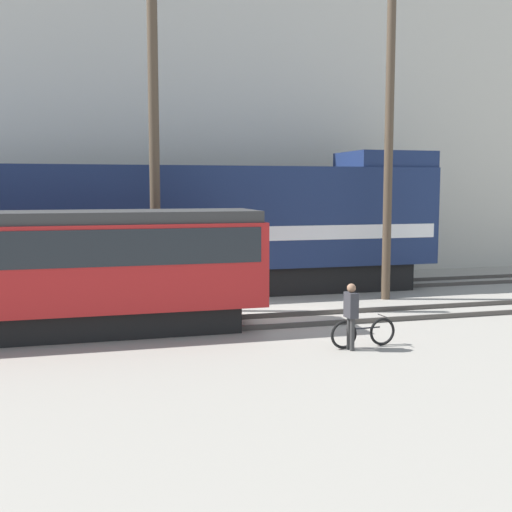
{
  "coord_description": "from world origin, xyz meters",
  "views": [
    {
      "loc": [
        -5.14,
        -17.93,
        3.82
      ],
      "look_at": [
        -0.22,
        0.04,
        1.8
      ],
      "focal_mm": 45.0,
      "sensor_mm": 36.0,
      "label": 1
    }
  ],
  "objects_px": {
    "freight_locomotive": "(148,229)",
    "person": "(351,310)",
    "utility_pole_right": "(389,153)",
    "utility_pole_center": "(154,151)",
    "bicycle": "(363,333)",
    "streetcar": "(44,266)"
  },
  "relations": [
    {
      "from": "streetcar",
      "to": "utility_pole_center",
      "type": "bearing_deg",
      "value": 40.69
    },
    {
      "from": "person",
      "to": "utility_pole_right",
      "type": "distance_m",
      "value": 8.22
    },
    {
      "from": "bicycle",
      "to": "utility_pole_center",
      "type": "bearing_deg",
      "value": 125.91
    },
    {
      "from": "utility_pole_right",
      "to": "freight_locomotive",
      "type": "bearing_deg",
      "value": 160.79
    },
    {
      "from": "freight_locomotive",
      "to": "utility_pole_center",
      "type": "relative_size",
      "value": 2.16
    },
    {
      "from": "bicycle",
      "to": "streetcar",
      "type": "bearing_deg",
      "value": 156.79
    },
    {
      "from": "utility_pole_right",
      "to": "utility_pole_center",
      "type": "bearing_deg",
      "value": 180.0
    },
    {
      "from": "person",
      "to": "utility_pole_center",
      "type": "xyz_separation_m",
      "value": [
        -3.84,
        6.03,
        3.95
      ]
    },
    {
      "from": "person",
      "to": "bicycle",
      "type": "bearing_deg",
      "value": 23.44
    },
    {
      "from": "person",
      "to": "streetcar",
      "type": "bearing_deg",
      "value": 154.41
    },
    {
      "from": "freight_locomotive",
      "to": "person",
      "type": "height_order",
      "value": "freight_locomotive"
    },
    {
      "from": "freight_locomotive",
      "to": "utility_pole_right",
      "type": "bearing_deg",
      "value": -19.21
    },
    {
      "from": "freight_locomotive",
      "to": "bicycle",
      "type": "height_order",
      "value": "freight_locomotive"
    },
    {
      "from": "streetcar",
      "to": "bicycle",
      "type": "relative_size",
      "value": 6.56
    },
    {
      "from": "utility_pole_center",
      "to": "bicycle",
      "type": "bearing_deg",
      "value": -54.09
    },
    {
      "from": "bicycle",
      "to": "utility_pole_right",
      "type": "height_order",
      "value": "utility_pole_right"
    },
    {
      "from": "bicycle",
      "to": "utility_pole_right",
      "type": "distance_m",
      "value": 8.23
    },
    {
      "from": "freight_locomotive",
      "to": "streetcar",
      "type": "relative_size",
      "value": 1.89
    },
    {
      "from": "bicycle",
      "to": "utility_pole_center",
      "type": "distance_m",
      "value": 8.55
    },
    {
      "from": "streetcar",
      "to": "person",
      "type": "bearing_deg",
      "value": -25.59
    },
    {
      "from": "streetcar",
      "to": "utility_pole_center",
      "type": "distance_m",
      "value": 5.15
    },
    {
      "from": "utility_pole_center",
      "to": "utility_pole_right",
      "type": "height_order",
      "value": "utility_pole_right"
    }
  ]
}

